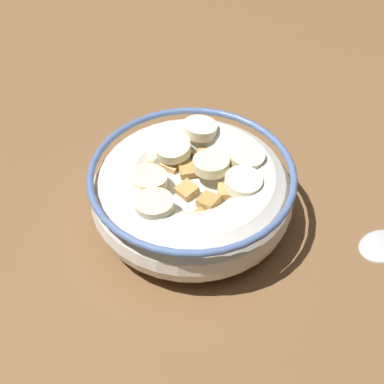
{
  "coord_description": "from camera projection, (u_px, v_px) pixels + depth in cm",
  "views": [
    {
      "loc": [
        -29.89,
        -9.85,
        35.67
      ],
      "look_at": [
        0.0,
        0.0,
        3.0
      ],
      "focal_mm": 49.4,
      "sensor_mm": 36.0,
      "label": 1
    }
  ],
  "objects": [
    {
      "name": "ground_plane",
      "position": [
        192.0,
        222.0,
        0.48
      ],
      "size": [
        132.22,
        132.22,
        2.0
      ],
      "primitive_type": "cube",
      "color": "brown"
    },
    {
      "name": "cereal_bowl",
      "position": [
        192.0,
        191.0,
        0.45
      ],
      "size": [
        17.42,
        17.42,
        6.52
      ],
      "color": "silver",
      "rests_on": "ground_plane"
    }
  ]
}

